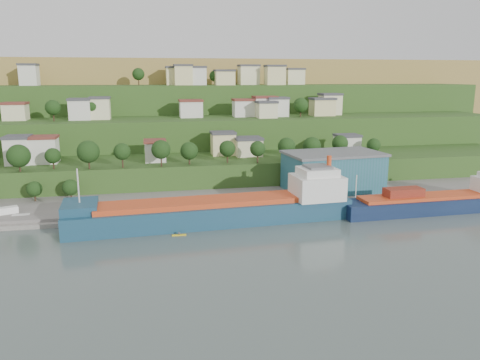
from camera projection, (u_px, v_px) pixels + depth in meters
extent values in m
plane|color=#404E4A|center=(205.00, 235.00, 118.08)|extent=(500.00, 500.00, 0.00)
cube|color=slate|center=(257.00, 202.00, 148.70)|extent=(220.00, 26.00, 4.00)
cube|color=#284719|center=(186.00, 185.00, 171.69)|extent=(260.00, 32.00, 20.00)
cube|color=#284719|center=(180.00, 170.00, 200.41)|extent=(280.00, 32.00, 44.00)
cube|color=#284719|center=(176.00, 158.00, 229.13)|extent=(300.00, 32.00, 70.00)
cube|color=olive|center=(169.00, 139.00, 299.98)|extent=(360.00, 120.00, 96.00)
cube|color=silver|center=(19.00, 151.00, 158.04)|extent=(7.67, 8.56, 8.79)
cube|color=#3F3F44|center=(17.00, 137.00, 156.99)|extent=(8.27, 9.16, 0.90)
cube|color=silver|center=(44.00, 151.00, 159.76)|extent=(9.26, 7.54, 8.50)
cube|color=brown|center=(42.00, 137.00, 158.74)|extent=(9.86, 8.14, 0.90)
cube|color=silver|center=(155.00, 152.00, 163.67)|extent=(7.09, 8.29, 6.63)
cube|color=brown|center=(155.00, 141.00, 162.85)|extent=(7.69, 8.89, 0.90)
cube|color=beige|center=(223.00, 144.00, 176.64)|extent=(8.65, 7.44, 7.96)
cube|color=#3F3F44|center=(223.00, 133.00, 175.67)|extent=(9.25, 8.04, 0.90)
cube|color=beige|center=(248.00, 148.00, 174.84)|extent=(9.54, 8.92, 6.11)
cube|color=#3F3F44|center=(248.00, 138.00, 174.08)|extent=(10.14, 9.52, 0.90)
cube|color=silver|center=(347.00, 145.00, 178.61)|extent=(8.37, 7.33, 6.68)
cube|color=#3F3F44|center=(347.00, 135.00, 177.78)|extent=(8.97, 7.93, 0.90)
cube|color=beige|center=(16.00, 112.00, 185.82)|extent=(8.70, 7.87, 6.25)
cube|color=brown|center=(15.00, 103.00, 185.04)|extent=(9.30, 8.47, 0.90)
cube|color=silver|center=(80.00, 110.00, 187.63)|extent=(8.33, 8.06, 7.71)
cube|color=#3F3F44|center=(80.00, 99.00, 186.69)|extent=(8.93, 8.66, 0.90)
cube|color=beige|center=(100.00, 109.00, 189.57)|extent=(7.55, 7.04, 8.21)
cube|color=#3F3F44|center=(100.00, 98.00, 188.58)|extent=(8.15, 7.64, 0.90)
cube|color=silver|center=(191.00, 109.00, 198.86)|extent=(9.42, 8.35, 6.64)
cube|color=brown|center=(191.00, 101.00, 198.04)|extent=(10.02, 8.95, 0.90)
cube|color=silver|center=(243.00, 109.00, 201.96)|extent=(8.79, 7.18, 6.80)
cube|color=brown|center=(244.00, 100.00, 201.12)|extent=(9.39, 7.78, 0.90)
cube|color=beige|center=(266.00, 110.00, 196.82)|extent=(7.90, 8.22, 6.17)
cube|color=#3F3F44|center=(266.00, 102.00, 196.05)|extent=(8.50, 8.82, 0.90)
cube|color=silver|center=(265.00, 107.00, 203.16)|extent=(9.69, 7.48, 7.87)
cube|color=brown|center=(265.00, 97.00, 202.21)|extent=(10.29, 8.08, 0.90)
cube|color=silver|center=(277.00, 108.00, 203.25)|extent=(8.82, 7.68, 7.50)
cube|color=#3F3F44|center=(277.00, 98.00, 202.34)|extent=(9.42, 8.28, 0.90)
cube|color=beige|center=(322.00, 108.00, 207.38)|extent=(9.89, 7.92, 7.00)
cube|color=#3F3F44|center=(323.00, 99.00, 206.52)|extent=(10.49, 8.52, 0.90)
cube|color=beige|center=(330.00, 105.00, 212.20)|extent=(8.86, 7.86, 8.75)
cube|color=#3F3F44|center=(330.00, 94.00, 211.15)|extent=(9.46, 8.46, 0.90)
cube|color=silver|center=(29.00, 76.00, 211.92)|extent=(7.55, 7.77, 8.87)
cube|color=#3F3F44|center=(28.00, 64.00, 210.86)|extent=(8.15, 8.37, 0.90)
cube|color=beige|center=(174.00, 77.00, 224.83)|extent=(7.82, 8.93, 7.95)
cube|color=#3F3F44|center=(174.00, 67.00, 223.87)|extent=(8.42, 9.53, 0.90)
cube|color=beige|center=(183.00, 76.00, 221.17)|extent=(8.33, 8.75, 8.73)
cube|color=#3F3F44|center=(183.00, 65.00, 220.12)|extent=(8.93, 9.35, 0.90)
cube|color=silver|center=(196.00, 77.00, 222.99)|extent=(9.56, 8.49, 7.96)
cube|color=#3F3F44|center=(195.00, 67.00, 222.03)|extent=(10.16, 9.09, 0.90)
cube|color=beige|center=(224.00, 78.00, 221.41)|extent=(8.98, 8.61, 6.33)
cube|color=#3F3F44|center=(224.00, 70.00, 220.63)|extent=(9.58, 9.21, 0.90)
cube|color=beige|center=(249.00, 76.00, 230.45)|extent=(9.53, 8.63, 8.84)
cube|color=#3F3F44|center=(249.00, 65.00, 229.40)|extent=(10.13, 9.23, 0.90)
cube|color=beige|center=(275.00, 76.00, 225.68)|extent=(9.03, 7.44, 8.59)
cube|color=#3F3F44|center=(275.00, 66.00, 224.65)|extent=(9.63, 8.04, 0.90)
cube|color=beige|center=(294.00, 77.00, 235.52)|extent=(8.79, 7.40, 7.25)
cube|color=#3F3F44|center=(295.00, 69.00, 234.63)|extent=(9.39, 8.00, 0.90)
cylinder|color=#382619|center=(20.00, 167.00, 145.85)|extent=(0.50, 0.50, 3.04)
sphere|color=black|center=(19.00, 156.00, 145.10)|extent=(7.16, 7.16, 7.16)
cylinder|color=#382619|center=(54.00, 164.00, 150.16)|extent=(0.50, 0.50, 2.94)
sphere|color=black|center=(53.00, 156.00, 149.54)|extent=(4.97, 4.97, 4.97)
cylinder|color=#382619|center=(89.00, 163.00, 149.94)|extent=(0.50, 0.50, 3.67)
sphere|color=black|center=(88.00, 152.00, 149.11)|extent=(7.14, 7.14, 7.14)
cylinder|color=#382619|center=(123.00, 162.00, 151.86)|extent=(0.50, 0.50, 3.87)
sphere|color=black|center=(122.00, 152.00, 151.11)|extent=(5.44, 5.44, 5.44)
cylinder|color=#382619|center=(161.00, 161.00, 154.00)|extent=(0.50, 0.50, 3.96)
sphere|color=black|center=(161.00, 150.00, 153.19)|extent=(6.27, 6.27, 6.27)
cylinder|color=#382619|center=(189.00, 160.00, 157.83)|extent=(0.50, 0.50, 2.99)
sphere|color=black|center=(189.00, 151.00, 157.15)|extent=(5.99, 5.99, 5.99)
cylinder|color=#382619|center=(227.00, 158.00, 160.66)|extent=(0.50, 0.50, 3.41)
sphere|color=black|center=(227.00, 149.00, 159.95)|extent=(5.57, 5.57, 5.57)
cylinder|color=#382619|center=(258.00, 158.00, 160.23)|extent=(0.50, 0.50, 3.53)
sphere|color=black|center=(258.00, 149.00, 159.53)|extent=(5.29, 5.29, 5.29)
cylinder|color=#382619|center=(286.00, 156.00, 165.24)|extent=(0.50, 0.50, 3.32)
sphere|color=black|center=(287.00, 146.00, 164.51)|extent=(6.22, 6.22, 6.22)
cylinder|color=#382619|center=(312.00, 155.00, 168.04)|extent=(0.50, 0.50, 2.97)
sphere|color=black|center=(312.00, 146.00, 167.33)|extent=(6.49, 6.49, 6.49)
cylinder|color=#382619|center=(340.00, 153.00, 169.41)|extent=(0.50, 0.50, 3.94)
sphere|color=black|center=(340.00, 143.00, 168.63)|extent=(5.81, 5.81, 5.81)
cylinder|color=#382619|center=(373.00, 153.00, 171.46)|extent=(0.50, 0.50, 3.15)
sphere|color=black|center=(374.00, 145.00, 170.82)|extent=(5.02, 5.02, 5.02)
cylinder|color=#382619|center=(93.00, 115.00, 187.74)|extent=(0.50, 0.50, 3.99)
sphere|color=black|center=(92.00, 106.00, 187.00)|extent=(5.02, 5.02, 5.02)
cylinder|color=#382619|center=(191.00, 113.00, 203.23)|extent=(0.50, 0.50, 3.36)
sphere|color=black|center=(191.00, 106.00, 202.59)|extent=(4.60, 4.60, 4.60)
cylinder|color=#382619|center=(301.00, 113.00, 200.95)|extent=(0.50, 0.50, 3.29)
sphere|color=black|center=(301.00, 105.00, 200.22)|extent=(6.31, 6.31, 6.31)
cylinder|color=#382619|center=(139.00, 81.00, 218.73)|extent=(0.50, 0.50, 3.57)
sphere|color=black|center=(138.00, 74.00, 218.00)|extent=(5.65, 5.65, 5.65)
cylinder|color=#382619|center=(54.00, 117.00, 181.56)|extent=(0.50, 0.50, 3.69)
sphere|color=black|center=(53.00, 108.00, 180.80)|extent=(5.89, 5.89, 5.89)
cylinder|color=#382619|center=(215.00, 82.00, 224.34)|extent=(0.50, 0.50, 2.79)
sphere|color=black|center=(215.00, 76.00, 223.73)|extent=(5.21, 5.21, 5.21)
cube|color=#163F52|center=(212.00, 218.00, 126.99)|extent=(77.59, 16.54, 7.70)
cube|color=#C6401A|center=(204.00, 202.00, 125.59)|extent=(57.69, 13.20, 1.32)
cube|color=#163F52|center=(80.00, 207.00, 119.42)|extent=(9.49, 12.59, 2.20)
cube|color=silver|center=(317.00, 187.00, 131.09)|extent=(13.82, 11.75, 6.60)
cube|color=silver|center=(317.00, 172.00, 130.13)|extent=(10.40, 9.36, 2.20)
cube|color=#595B5E|center=(318.00, 167.00, 129.82)|extent=(6.97, 6.97, 0.66)
cylinder|color=#C6401A|center=(329.00, 162.00, 130.16)|extent=(1.39, 1.39, 3.30)
cylinder|color=silver|center=(78.00, 186.00, 118.22)|extent=(0.42, 0.42, 8.80)
cube|color=silver|center=(94.00, 215.00, 120.58)|extent=(16.10, 13.30, 0.28)
cube|color=#0B1733|center=(431.00, 208.00, 138.05)|extent=(56.00, 10.75, 6.14)
cube|color=#C6401A|center=(426.00, 196.00, 136.93)|extent=(41.09, 8.69, 0.93)
cylinder|color=silver|center=(356.00, 186.00, 131.80)|extent=(0.31, 0.31, 6.51)
cube|color=maroon|center=(404.00, 192.00, 135.15)|extent=(11.27, 4.94, 2.42)
cube|color=#215C64|center=(333.00, 172.00, 154.89)|extent=(31.58, 20.77, 12.00)
cube|color=#595B5E|center=(334.00, 153.00, 153.50)|extent=(32.67, 21.86, 0.80)
cube|color=white|center=(7.00, 212.00, 129.24)|extent=(6.11, 4.36, 2.63)
cube|color=silver|center=(21.00, 216.00, 128.37)|extent=(4.67, 2.09, 0.91)
cube|color=#DE5313|center=(125.00, 236.00, 116.91)|extent=(3.29, 0.59, 0.25)
sphere|color=#3F3F44|center=(125.00, 234.00, 116.82)|extent=(0.57, 0.57, 0.57)
cube|color=gold|center=(179.00, 235.00, 117.60)|extent=(3.59, 0.66, 0.27)
sphere|color=#3F3F44|center=(179.00, 233.00, 117.50)|extent=(0.63, 0.63, 0.63)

